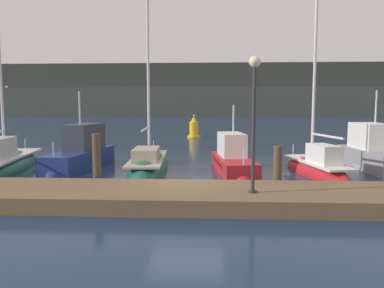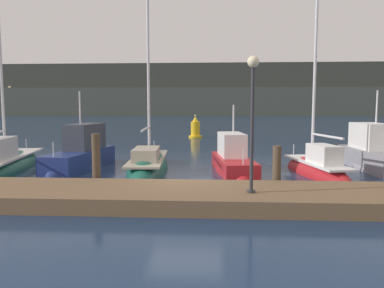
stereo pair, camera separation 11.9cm
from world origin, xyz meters
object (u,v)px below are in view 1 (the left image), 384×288
Objects in this scene: motorboat_berth_4 at (81,161)px; motorboat_berth_6 at (233,166)px; sailboat_berth_5 at (148,168)px; sailboat_berth_7 at (316,171)px; dock_lamppost at (254,101)px; motorboat_berth_8 at (374,161)px; channel_buoy at (194,129)px.

motorboat_berth_6 is at bearing -3.65° from motorboat_berth_4.
motorboat_berth_6 is (3.73, -0.13, 0.17)m from sailboat_berth_5.
sailboat_berth_7 reaches higher than motorboat_berth_6.
dock_lamppost is (3.95, -5.93, 2.88)m from sailboat_berth_5.
dock_lamppost reaches higher than motorboat_berth_6.
sailboat_berth_7 reaches higher than motorboat_berth_8.
motorboat_berth_4 reaches higher than channel_buoy.
motorboat_berth_6 is at bearing -1.93° from sailboat_berth_5.
sailboat_berth_7 is at bearing -71.54° from channel_buoy.
motorboat_berth_8 is at bearing 28.00° from sailboat_berth_7.
sailboat_berth_5 reaches higher than motorboat_berth_4.
dock_lamppost is at bearing -41.41° from motorboat_berth_4.
motorboat_berth_4 is 0.68× the size of sailboat_berth_7.
dock_lamppost reaches higher than motorboat_berth_8.
channel_buoy is (-2.52, 17.20, 0.50)m from motorboat_berth_6.
motorboat_berth_6 is at bearing 92.12° from dock_lamppost.
sailboat_berth_5 reaches higher than channel_buoy.
motorboat_berth_8 is at bearing 4.96° from sailboat_berth_5.
channel_buoy is at bearing 108.46° from sailboat_berth_7.
sailboat_berth_5 is 3.74m from motorboat_berth_6.
dock_lamppost reaches higher than motorboat_berth_4.
motorboat_berth_8 is 1.42× the size of dock_lamppost.
dock_lamppost is at bearing -132.13° from motorboat_berth_8.
sailboat_berth_5 is 17.13m from channel_buoy.
sailboat_berth_5 is at bearing -175.04° from motorboat_berth_8.
dock_lamppost is at bearing -121.43° from sailboat_berth_7.
motorboat_berth_8 is (10.11, 0.88, 0.29)m from sailboat_berth_5.
dock_lamppost is (-3.20, -5.24, 2.83)m from sailboat_berth_7.
sailboat_berth_7 is at bearing 58.57° from dock_lamppost.
sailboat_berth_5 is at bearing -5.70° from motorboat_berth_4.
sailboat_berth_5 is 7.68m from dock_lamppost.
motorboat_berth_4 is 13.25m from motorboat_berth_8.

